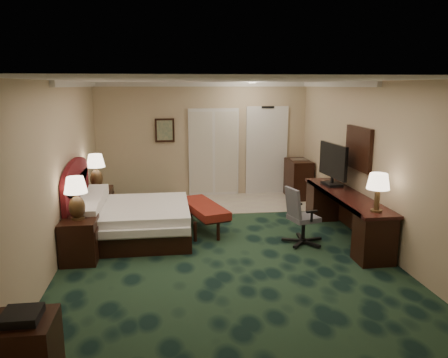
{
  "coord_description": "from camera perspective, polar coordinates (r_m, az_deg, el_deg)",
  "views": [
    {
      "loc": [
        -0.89,
        -6.59,
        2.63
      ],
      "look_at": [
        0.08,
        0.6,
        1.07
      ],
      "focal_mm": 35.0,
      "sensor_mm": 36.0,
      "label": 1
    }
  ],
  "objects": [
    {
      "name": "floor",
      "position": [
        7.15,
        -0.01,
        -9.43
      ],
      "size": [
        5.0,
        7.5,
        0.0
      ],
      "primitive_type": "cube",
      "color": "black",
      "rests_on": "ground"
    },
    {
      "name": "ceiling",
      "position": [
        6.65,
        -0.01,
        12.75
      ],
      "size": [
        5.0,
        7.5,
        0.0
      ],
      "primitive_type": "cube",
      "color": "silver",
      "rests_on": "wall_back"
    },
    {
      "name": "wall_back",
      "position": [
        10.46,
        -2.76,
        5.1
      ],
      "size": [
        5.0,
        0.0,
        2.7
      ],
      "primitive_type": "cube",
      "color": "tan",
      "rests_on": "ground"
    },
    {
      "name": "wall_front",
      "position": [
        3.24,
        9.03,
        -11.3
      ],
      "size": [
        5.0,
        0.0,
        2.7
      ],
      "primitive_type": "cube",
      "color": "tan",
      "rests_on": "ground"
    },
    {
      "name": "wall_left",
      "position": [
        6.91,
        -21.04,
        0.64
      ],
      "size": [
        0.0,
        7.5,
        2.7
      ],
      "primitive_type": "cube",
      "color": "tan",
      "rests_on": "ground"
    },
    {
      "name": "wall_right",
      "position": [
        7.52,
        19.24,
        1.66
      ],
      "size": [
        0.0,
        7.5,
        2.7
      ],
      "primitive_type": "cube",
      "color": "tan",
      "rests_on": "ground"
    },
    {
      "name": "crown_molding",
      "position": [
        6.65,
        -0.01,
        12.32
      ],
      "size": [
        5.0,
        7.5,
        0.1
      ],
      "primitive_type": null,
      "color": "silver",
      "rests_on": "wall_back"
    },
    {
      "name": "tile_patch",
      "position": [
        10.01,
        2.89,
        -3.07
      ],
      "size": [
        3.2,
        1.7,
        0.01
      ],
      "primitive_type": "cube",
      "color": "beige",
      "rests_on": "ground"
    },
    {
      "name": "headboard",
      "position": [
        7.98,
        -18.66,
        -2.49
      ],
      "size": [
        0.12,
        2.0,
        1.4
      ],
      "primitive_type": null,
      "color": "#470912",
      "rests_on": "ground"
    },
    {
      "name": "entry_door",
      "position": [
        10.71,
        5.58,
        3.61
      ],
      "size": [
        1.02,
        0.06,
        2.18
      ],
      "primitive_type": "cube",
      "color": "silver",
      "rests_on": "ground"
    },
    {
      "name": "closet_doors",
      "position": [
        10.48,
        -1.36,
        3.48
      ],
      "size": [
        1.2,
        0.06,
        2.1
      ],
      "primitive_type": "cube",
      "color": "beige",
      "rests_on": "ground"
    },
    {
      "name": "wall_art",
      "position": [
        10.35,
        -7.75,
        6.33
      ],
      "size": [
        0.45,
        0.06,
        0.55
      ],
      "primitive_type": "cube",
      "color": "#436252",
      "rests_on": "wall_back"
    },
    {
      "name": "wall_mirror",
      "position": [
        8.0,
        17.17,
        3.85
      ],
      "size": [
        0.05,
        0.95,
        0.75
      ],
      "primitive_type": "cube",
      "color": "white",
      "rests_on": "wall_right"
    },
    {
      "name": "bed",
      "position": [
        7.79,
        -11.57,
        -5.53
      ],
      "size": [
        1.88,
        1.75,
        0.6
      ],
      "primitive_type": "cube",
      "color": "white",
      "rests_on": "ground"
    },
    {
      "name": "nightstand_near",
      "position": [
        7.02,
        -18.3,
        -7.62
      ],
      "size": [
        0.53,
        0.6,
        0.66
      ],
      "primitive_type": "cube",
      "color": "black",
      "rests_on": "ground"
    },
    {
      "name": "nightstand_far",
      "position": [
        9.08,
        -15.93,
        -3.11
      ],
      "size": [
        0.5,
        0.58,
        0.63
      ],
      "primitive_type": "cube",
      "color": "black",
      "rests_on": "ground"
    },
    {
      "name": "lamp_near",
      "position": [
        6.89,
        -18.73,
        -2.37
      ],
      "size": [
        0.4,
        0.4,
        0.65
      ],
      "primitive_type": null,
      "rotation": [
        0.0,
        0.0,
        0.18
      ],
      "color": "black",
      "rests_on": "nightstand_near"
    },
    {
      "name": "lamp_far",
      "position": [
        8.98,
        -16.37,
        0.99
      ],
      "size": [
        0.43,
        0.43,
        0.68
      ],
      "primitive_type": null,
      "rotation": [
        0.0,
        0.0,
        -0.21
      ],
      "color": "black",
      "rests_on": "nightstand_far"
    },
    {
      "name": "bed_bench",
      "position": [
        8.13,
        -2.68,
        -4.95
      ],
      "size": [
        0.88,
        1.52,
        0.49
      ],
      "primitive_type": "cube",
      "rotation": [
        0.0,
        0.0,
        0.28
      ],
      "color": "maroon",
      "rests_on": "ground"
    },
    {
      "name": "side_table",
      "position": [
        4.59,
        -24.55,
        -19.63
      ],
      "size": [
        0.55,
        0.55,
        0.59
      ],
      "primitive_type": "cube",
      "color": "black",
      "rests_on": "ground"
    },
    {
      "name": "desk",
      "position": [
        7.94,
        15.5,
        -4.67
      ],
      "size": [
        0.59,
        2.72,
        0.79
      ],
      "primitive_type": "cube",
      "color": "black",
      "rests_on": "ground"
    },
    {
      "name": "tv",
      "position": [
        8.38,
        14.02,
        1.82
      ],
      "size": [
        0.17,
        1.02,
        0.79
      ],
      "primitive_type": "cube",
      "rotation": [
        0.0,
        0.0,
        0.09
      ],
      "color": "black",
      "rests_on": "desk"
    },
    {
      "name": "desk_lamp",
      "position": [
        6.83,
        19.42,
        -1.66
      ],
      "size": [
        0.43,
        0.43,
        0.59
      ],
      "primitive_type": null,
      "rotation": [
        0.0,
        0.0,
        -0.32
      ],
      "color": "black",
      "rests_on": "desk"
    },
    {
      "name": "desk_chair",
      "position": [
        7.46,
        10.38,
        -4.72
      ],
      "size": [
        0.69,
        0.66,
        0.99
      ],
      "primitive_type": null,
      "rotation": [
        0.0,
        0.0,
        0.25
      ],
      "color": "#4B4B4D",
      "rests_on": "ground"
    },
    {
      "name": "minibar",
      "position": [
        10.5,
        9.67,
        0.01
      ],
      "size": [
        0.48,
        0.86,
        0.91
      ],
      "primitive_type": "cube",
      "color": "black",
      "rests_on": "ground"
    }
  ]
}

